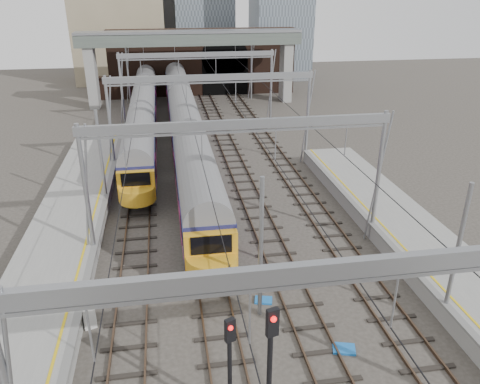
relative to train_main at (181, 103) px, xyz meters
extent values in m
plane|color=#38332D|center=(2.00, -35.92, -2.45)|extent=(160.00, 160.00, 0.00)
cube|color=gray|center=(-8.20, -33.42, -1.90)|extent=(4.20, 55.00, 1.10)
cube|color=slate|center=(-6.15, -33.42, -1.40)|extent=(0.35, 55.00, 0.12)
cube|color=gold|center=(-6.65, -33.42, -1.34)|extent=(0.12, 55.00, 0.01)
cube|color=slate|center=(10.15, -37.42, -1.40)|extent=(0.35, 47.00, 0.12)
cube|color=gold|center=(10.65, -37.42, -1.34)|extent=(0.12, 47.00, 0.01)
cube|color=#4C3828|center=(-4.72, -20.92, -2.36)|extent=(0.08, 80.00, 0.16)
cube|color=#4C3828|center=(-3.28, -20.92, -2.36)|extent=(0.08, 80.00, 0.16)
cube|color=black|center=(-4.00, -20.92, -2.44)|extent=(2.40, 80.00, 0.14)
cube|color=#4C3828|center=(-0.72, -20.92, -2.36)|extent=(0.08, 80.00, 0.16)
cube|color=#4C3828|center=(0.72, -20.92, -2.36)|extent=(0.08, 80.00, 0.16)
cube|color=black|center=(0.00, -20.92, -2.44)|extent=(2.40, 80.00, 0.14)
cube|color=#4C3828|center=(3.28, -20.92, -2.36)|extent=(0.08, 80.00, 0.16)
cube|color=#4C3828|center=(4.72, -20.92, -2.36)|extent=(0.08, 80.00, 0.16)
cube|color=black|center=(4.00, -20.92, -2.44)|extent=(2.40, 80.00, 0.14)
cube|color=#4C3828|center=(7.28, -20.92, -2.36)|extent=(0.08, 80.00, 0.16)
cube|color=#4C3828|center=(8.72, -20.92, -2.36)|extent=(0.08, 80.00, 0.16)
cube|color=black|center=(8.00, -20.92, -2.44)|extent=(2.40, 80.00, 0.14)
cube|color=gray|center=(2.00, -41.92, 5.15)|extent=(16.80, 0.28, 0.50)
cylinder|color=gray|center=(-6.20, -27.92, 1.55)|extent=(0.24, 0.24, 8.00)
cylinder|color=gray|center=(10.20, -27.92, 1.55)|extent=(0.24, 0.24, 8.00)
cube|color=gray|center=(2.00, -27.92, 5.15)|extent=(16.80, 0.28, 0.50)
cylinder|color=gray|center=(-6.20, -13.92, 1.55)|extent=(0.24, 0.24, 8.00)
cylinder|color=gray|center=(10.20, -13.92, 1.55)|extent=(0.24, 0.24, 8.00)
cube|color=gray|center=(2.00, -13.92, 5.15)|extent=(16.80, 0.28, 0.50)
cylinder|color=gray|center=(-6.20, 0.08, 1.55)|extent=(0.24, 0.24, 8.00)
cylinder|color=gray|center=(10.20, 0.08, 1.55)|extent=(0.24, 0.24, 8.00)
cube|color=gray|center=(2.00, 0.08, 5.15)|extent=(16.80, 0.28, 0.50)
cylinder|color=gray|center=(-6.20, 12.08, 1.55)|extent=(0.24, 0.24, 8.00)
cylinder|color=gray|center=(10.20, 12.08, 1.55)|extent=(0.24, 0.24, 8.00)
cube|color=gray|center=(2.00, 12.08, 5.15)|extent=(16.80, 0.28, 0.50)
cube|color=black|center=(-4.00, -20.92, 3.05)|extent=(0.03, 80.00, 0.03)
cube|color=black|center=(0.00, -20.92, 3.05)|extent=(0.03, 80.00, 0.03)
cube|color=black|center=(4.00, -20.92, 3.05)|extent=(0.03, 80.00, 0.03)
cube|color=black|center=(8.00, -20.92, 3.05)|extent=(0.03, 80.00, 0.03)
cube|color=black|center=(4.00, 16.08, 2.05)|extent=(26.00, 2.00, 9.00)
cube|color=black|center=(7.00, 15.06, 0.15)|extent=(6.50, 0.10, 5.20)
cylinder|color=black|center=(7.00, 15.06, 2.75)|extent=(6.50, 0.10, 6.50)
cube|color=black|center=(-8.00, 15.08, -0.95)|extent=(6.00, 1.50, 3.00)
cube|color=gray|center=(-10.50, 10.08, 1.65)|extent=(1.20, 2.50, 8.20)
cube|color=gray|center=(14.50, 10.08, 1.65)|extent=(1.20, 2.50, 8.20)
cube|color=#555F57|center=(2.00, 10.08, 5.75)|extent=(28.00, 3.00, 1.40)
cube|color=gray|center=(2.00, 10.08, 6.65)|extent=(28.00, 3.00, 0.30)
cube|color=tan|center=(-8.00, 30.08, 8.55)|extent=(14.00, 12.00, 22.00)
cube|color=gray|center=(0.00, 44.08, 6.55)|extent=(18.00, 14.00, 18.00)
cube|color=black|center=(0.00, 0.08, -2.10)|extent=(2.12, 63.01, 0.70)
cube|color=#141748|center=(0.00, 0.08, -0.25)|extent=(2.70, 63.01, 2.41)
cylinder|color=slate|center=(0.00, 0.08, 0.96)|extent=(2.65, 62.51, 2.65)
cube|color=black|center=(0.00, 0.08, 0.14)|extent=(2.72, 61.81, 0.72)
cube|color=#BC3A5C|center=(0.00, 0.08, -0.92)|extent=(2.72, 62.01, 0.12)
cube|color=orange|center=(0.00, -31.58, -0.35)|extent=(2.65, 0.60, 2.21)
cube|color=black|center=(0.00, -31.75, 0.24)|extent=(2.03, 0.08, 0.97)
cube|color=black|center=(-4.00, 0.14, -2.10)|extent=(1.99, 44.14, 0.70)
cube|color=#141748|center=(-4.00, 0.14, -0.33)|extent=(2.53, 44.14, 2.26)
cylinder|color=slate|center=(-4.00, 0.14, 0.80)|extent=(2.48, 43.64, 2.48)
cube|color=black|center=(-4.00, 0.14, 0.04)|extent=(2.55, 42.94, 0.68)
cube|color=#BC3A5C|center=(-4.00, 0.14, -0.96)|extent=(2.55, 43.14, 0.11)
cube|color=orange|center=(-4.00, -22.08, -0.43)|extent=(2.48, 0.60, 2.06)
cube|color=black|center=(-4.00, -22.25, 0.13)|extent=(1.90, 0.08, 0.90)
cylinder|color=black|center=(-0.24, -39.68, -0.19)|extent=(0.15, 0.15, 4.54)
cube|color=black|center=(-0.24, -39.86, 1.80)|extent=(0.37, 0.29, 0.85)
sphere|color=red|center=(-0.24, -39.98, 1.99)|extent=(0.17, 0.17, 0.17)
cylinder|color=black|center=(0.97, -40.33, 0.17)|extent=(0.18, 0.18, 5.26)
cube|color=black|center=(0.97, -40.51, 2.47)|extent=(0.42, 0.27, 0.99)
sphere|color=red|center=(0.97, -40.63, 2.69)|extent=(0.20, 0.20, 0.20)
cube|color=silver|center=(-5.80, -33.58, -1.91)|extent=(0.65, 0.59, 1.08)
cube|color=blue|center=(5.07, -36.89, -2.40)|extent=(1.10, 0.91, 0.11)
cube|color=blue|center=(2.38, -33.01, -2.40)|extent=(0.97, 0.80, 0.10)
cube|color=blue|center=(3.92, -31.03, -2.40)|extent=(1.00, 0.79, 0.11)
camera|label=1|loc=(-1.84, -51.52, 11.75)|focal=35.00mm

